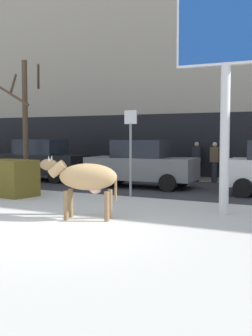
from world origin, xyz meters
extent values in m
plane|color=silver|center=(0.00, 0.00, 0.00)|extent=(120.00, 120.00, 0.00)
cube|color=#333338|center=(0.00, 8.08, 0.00)|extent=(60.00, 5.60, 0.01)
cube|color=#A39989|center=(0.00, 14.18, 6.50)|extent=(44.00, 6.00, 13.00)
cube|color=black|center=(0.00, 11.13, 1.60)|extent=(43.12, 0.10, 2.80)
ellipsoid|color=tan|center=(0.09, 1.32, 1.02)|extent=(1.52, 1.03, 0.64)
cylinder|color=olive|center=(-0.31, 0.97, 0.35)|extent=(0.12, 0.12, 0.70)
cylinder|color=olive|center=(-0.44, 1.34, 0.35)|extent=(0.12, 0.12, 0.70)
cylinder|color=olive|center=(0.62, 1.30, 0.35)|extent=(0.12, 0.12, 0.70)
cylinder|color=olive|center=(0.49, 1.67, 0.35)|extent=(0.12, 0.12, 0.70)
cylinder|color=tan|center=(-0.62, 1.07, 1.20)|extent=(0.54, 0.40, 0.44)
ellipsoid|color=olive|center=(-0.82, 1.00, 1.30)|extent=(0.49, 0.37, 0.28)
cone|color=beige|center=(-0.75, 0.91, 1.46)|extent=(0.09, 0.13, 0.15)
cone|color=beige|center=(-0.82, 1.11, 1.46)|extent=(0.09, 0.13, 0.15)
cylinder|color=olive|center=(0.72, 1.55, 0.77)|extent=(0.06, 0.06, 0.60)
ellipsoid|color=beige|center=(0.25, 1.38, 0.72)|extent=(0.34, 0.32, 0.20)
cylinder|color=silver|center=(2.77, 3.49, 1.90)|extent=(0.24, 0.24, 3.80)
cube|color=silver|center=(2.77, 3.49, 4.65)|extent=(2.52, 0.28, 1.82)
cube|color=#1E51B2|center=(2.77, 3.46, 4.65)|extent=(2.40, 0.23, 1.70)
cube|color=black|center=(-6.84, 8.04, 0.74)|extent=(4.32, 2.06, 0.84)
cube|color=#1E232D|center=(-6.84, 8.04, 1.50)|extent=(2.11, 1.69, 0.68)
cylinder|color=black|center=(-5.54, 9.02, 0.32)|extent=(0.65, 0.27, 0.64)
cylinder|color=black|center=(-5.41, 7.26, 0.32)|extent=(0.65, 0.27, 0.64)
cylinder|color=black|center=(-8.26, 8.82, 0.32)|extent=(0.65, 0.27, 0.64)
cylinder|color=black|center=(-8.13, 7.07, 0.32)|extent=(0.65, 0.27, 0.64)
cube|color=slate|center=(-1.66, 7.79, 0.74)|extent=(4.32, 2.06, 0.84)
cube|color=#1E232D|center=(-1.66, 7.79, 1.50)|extent=(2.11, 1.69, 0.68)
cylinder|color=black|center=(-0.36, 8.76, 0.32)|extent=(0.65, 0.27, 0.64)
cylinder|color=black|center=(-0.23, 7.01, 0.32)|extent=(0.65, 0.27, 0.64)
cylinder|color=black|center=(-3.08, 8.56, 0.32)|extent=(0.65, 0.27, 0.64)
cylinder|color=black|center=(-2.95, 6.81, 0.32)|extent=(0.65, 0.27, 0.64)
cylinder|color=black|center=(2.38, 8.42, 0.32)|extent=(0.65, 0.27, 0.64)
cylinder|color=black|center=(2.51, 6.73, 0.32)|extent=(0.65, 0.27, 0.64)
cylinder|color=#282833|center=(0.37, 10.73, 0.44)|extent=(0.24, 0.24, 0.88)
cube|color=brown|center=(0.37, 10.73, 1.20)|extent=(0.36, 0.22, 0.64)
sphere|color=beige|center=(0.37, 10.73, 1.63)|extent=(0.20, 0.20, 0.20)
cylinder|color=#282833|center=(-0.43, 10.73, 0.44)|extent=(0.24, 0.24, 0.88)
cube|color=#232328|center=(-0.43, 10.73, 1.20)|extent=(0.36, 0.22, 0.64)
sphere|color=tan|center=(-0.43, 10.73, 1.63)|extent=(0.20, 0.20, 0.20)
cylinder|color=#282833|center=(-4.11, 10.73, 0.44)|extent=(0.24, 0.24, 0.88)
cube|color=#386B42|center=(-4.11, 10.73, 1.20)|extent=(0.36, 0.22, 0.64)
sphere|color=beige|center=(-4.11, 10.73, 1.63)|extent=(0.20, 0.20, 0.20)
cylinder|color=#4C3828|center=(-5.79, 5.88, 2.46)|extent=(0.21, 0.21, 4.92)
cylinder|color=#4C3828|center=(-6.17, 5.66, 4.03)|extent=(0.54, 0.85, 0.83)
cylinder|color=#4C3828|center=(-5.75, 5.20, 3.50)|extent=(1.41, 0.19, 0.81)
cylinder|color=#4C3828|center=(-5.39, 6.22, 4.30)|extent=(0.78, 0.91, 0.85)
cube|color=brown|center=(-4.45, 3.56, 0.60)|extent=(1.83, 1.31, 1.20)
cylinder|color=gray|center=(-0.81, 5.24, 1.20)|extent=(0.08, 0.08, 2.40)
cube|color=silver|center=(-0.81, 5.24, 2.60)|extent=(0.44, 0.04, 0.44)
camera|label=1|loc=(5.73, -7.33, 1.99)|focal=46.53mm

